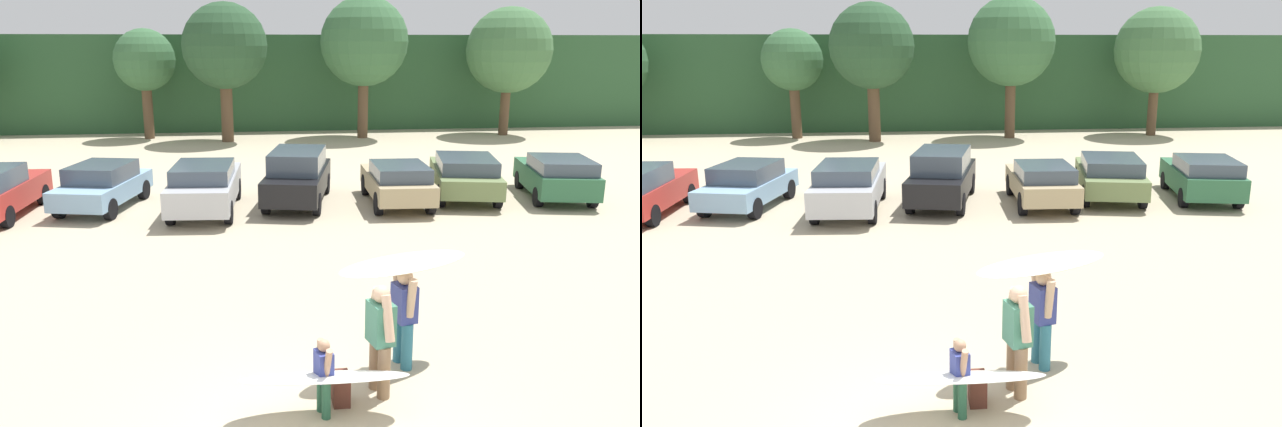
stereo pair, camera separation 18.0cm
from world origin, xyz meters
TOP-DOWN VIEW (x-y plane):
  - hillside_ridge at (0.00, 35.98)m, footprint 108.00×12.00m
  - tree_right at (-5.99, 27.88)m, footprint 3.24×3.24m
  - tree_ridge_back at (-1.73, 26.26)m, footprint 4.34×4.34m
  - tree_far_left at (5.56, 26.84)m, footprint 4.66×4.66m
  - tree_left at (13.65, 27.02)m, footprint 4.62×4.62m
  - parked_car_sky_blue at (-5.23, 12.50)m, footprint 2.55×4.22m
  - parked_car_silver at (-2.05, 11.71)m, footprint 2.12×4.77m
  - parked_car_black at (0.82, 12.44)m, footprint 2.63×4.74m
  - parked_car_tan at (3.92, 11.86)m, footprint 1.92×4.10m
  - parked_car_olive_green at (6.38, 12.62)m, footprint 2.80×4.73m
  - parked_car_forest_green at (9.32, 12.09)m, footprint 2.59×4.28m
  - person_adult at (1.58, 1.61)m, footprint 0.38×0.71m
  - person_child at (0.17, 0.37)m, footprint 0.27×0.49m
  - person_companion at (1.05, 0.84)m, footprint 0.39×0.78m
  - surfboard_cream at (1.58, 1.66)m, footprint 2.36×1.40m
  - surfboard_white at (0.18, 0.30)m, footprint 2.35×0.74m
  - backpack_dropped at (0.45, 0.63)m, footprint 0.24×0.34m

SIDE VIEW (x-z plane):
  - backpack_dropped at x=0.45m, z-range 0.00..0.45m
  - surfboard_white at x=0.18m, z-range 0.48..0.71m
  - person_child at x=0.17m, z-range 0.07..1.20m
  - parked_car_sky_blue at x=-5.23m, z-range 0.04..1.44m
  - parked_car_tan at x=3.92m, z-range 0.06..1.43m
  - parked_car_forest_green at x=9.32m, z-range 0.06..1.48m
  - parked_car_olive_green at x=6.38m, z-range 0.08..1.48m
  - parked_car_silver at x=-2.05m, z-range 0.05..1.57m
  - parked_car_black at x=0.82m, z-range 0.04..1.76m
  - person_adult at x=1.58m, z-range 0.10..1.71m
  - person_companion at x=1.05m, z-range 0.11..1.78m
  - surfboard_cream at x=1.58m, z-range 1.61..1.77m
  - hillside_ridge at x=0.00m, z-range 0.00..5.49m
  - tree_right at x=-5.99m, z-range 1.21..6.98m
  - tree_left at x=13.65m, z-range 1.14..8.09m
  - tree_ridge_back at x=-1.73m, z-range 1.30..8.34m
  - tree_far_left at x=5.56m, z-range 1.35..8.77m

